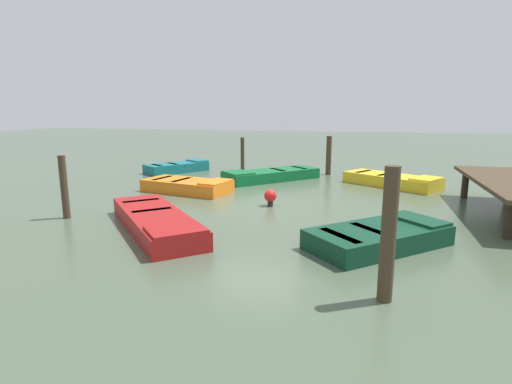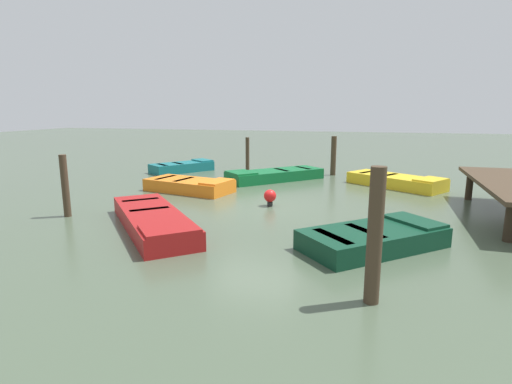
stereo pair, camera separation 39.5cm
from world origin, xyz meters
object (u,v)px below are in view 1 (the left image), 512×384
Objects in this scene: dock_segment at (511,185)px; rowboat_green at (271,175)px; rowboat_dark_green at (379,236)px; mooring_piling_near_left at (242,154)px; rowboat_teal at (177,167)px; mooring_piling_mid_left at (388,235)px; rowboat_red at (156,221)px; rowboat_yellow at (392,180)px; rowboat_orange at (188,186)px; marker_buoy at (270,196)px; mooring_piling_far_left at (64,187)px; mooring_piling_center at (329,155)px.

rowboat_green is (-3.87, -7.08, -0.62)m from dock_segment.
mooring_piling_near_left is (-9.45, -5.48, 0.53)m from rowboat_dark_green.
rowboat_green is at bearing 37.81° from mooring_piling_near_left.
rowboat_teal is 4.60m from rowboat_green.
mooring_piling_mid_left reaches higher than rowboat_green.
mooring_piling_near_left is (-2.30, -1.79, 0.53)m from rowboat_green.
mooring_piling_mid_left reaches higher than rowboat_red.
rowboat_dark_green is 7.07m from rowboat_yellow.
rowboat_orange is 1.59× the size of mooring_piling_mid_left.
rowboat_teal is 0.90× the size of rowboat_orange.
mooring_piling_mid_left is (2.46, 4.90, 0.78)m from rowboat_red.
rowboat_orange is at bearing -113.15° from marker_buoy.
rowboat_red is 3.61m from marker_buoy.
rowboat_orange is 4.25m from mooring_piling_far_left.
rowboat_yellow is 2.16× the size of mooring_piling_far_left.
dock_segment is 6.68m from mooring_piling_mid_left.
rowboat_red is (7.01, -5.75, -0.00)m from rowboat_yellow.
mooring_piling_near_left is at bearing -97.95° from rowboat_green.
mooring_piling_mid_left is at bearing 24.53° from mooring_piling_near_left.
mooring_piling_mid_left is at bearing 21.85° from rowboat_red.
mooring_piling_center is (-0.84, 6.54, 0.60)m from rowboat_teal.
mooring_piling_center is (-1.96, 2.08, 0.60)m from rowboat_green.
marker_buoy is (-5.40, -2.81, -0.71)m from mooring_piling_mid_left.
dock_segment is at bearing 92.99° from marker_buoy.
rowboat_red is 7.24m from rowboat_green.
rowboat_yellow is at bearing 68.90° from mooring_piling_near_left.
rowboat_teal is 13.45m from mooring_piling_mid_left.
dock_segment is 7.68m from mooring_piling_center.
mooring_piling_center is at bearing 57.72° from rowboat_dark_green.
mooring_piling_near_left is at bearing -123.29° from dock_segment.
rowboat_yellow is 5.48m from marker_buoy.
mooring_piling_center is (-8.68, 6.05, 0.01)m from mooring_piling_far_left.
dock_segment is 12.59m from rowboat_teal.
mooring_piling_far_left is 0.99× the size of mooring_piling_center.
rowboat_teal is 1.44× the size of mooring_piling_mid_left.
mooring_piling_near_left is at bearing -158.03° from marker_buoy.
dock_segment is 4.60m from rowboat_yellow.
mooring_piling_near_left reaches higher than dock_segment.
rowboat_teal and rowboat_orange have the same top height.
marker_buoy is (6.16, -1.25, -0.53)m from mooring_piling_center.
marker_buoy is (1.33, 3.12, 0.07)m from rowboat_orange.
rowboat_teal is 0.74× the size of rowboat_red.
rowboat_green is at bearing -146.83° from rowboat_yellow.
rowboat_orange is (-4.27, -1.03, 0.00)m from rowboat_red.
mooring_piling_far_left reaches higher than rowboat_orange.
rowboat_dark_green is at bearing 10.02° from mooring_piling_center.
rowboat_red is 2.38× the size of mooring_piling_center.
dock_segment reaches higher than rowboat_yellow.
mooring_piling_mid_left is at bearing -29.46° from dock_segment.
rowboat_teal is 7.88m from mooring_piling_far_left.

